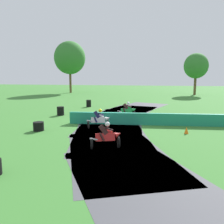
% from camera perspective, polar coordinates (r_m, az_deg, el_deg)
% --- Properties ---
extents(ground_plane, '(120.00, 120.00, 0.00)m').
position_cam_1_polar(ground_plane, '(18.42, -0.25, -2.90)').
color(ground_plane, '#38752D').
extents(track_asphalt, '(9.40, 29.02, 0.01)m').
position_cam_1_polar(track_asphalt, '(18.34, 2.92, -2.95)').
color(track_asphalt, '#47474C').
rests_on(track_asphalt, ground).
extents(safety_barrier, '(17.15, 1.42, 0.90)m').
position_cam_1_polar(safety_barrier, '(18.57, 16.56, -1.77)').
color(safety_barrier, '#1E8466').
rests_on(safety_barrier, ground).
extents(motorcycle_lead_green, '(1.68, 0.68, 1.42)m').
position_cam_1_polar(motorcycle_lead_green, '(21.18, 3.69, 0.49)').
color(motorcycle_lead_green, black).
rests_on(motorcycle_lead_green, ground).
extents(motorcycle_chase_white, '(1.67, 0.96, 1.43)m').
position_cam_1_polar(motorcycle_chase_white, '(17.01, -3.05, -1.68)').
color(motorcycle_chase_white, black).
rests_on(motorcycle_chase_white, ground).
extents(motorcycle_trailing_red, '(1.68, 1.15, 1.43)m').
position_cam_1_polar(motorcycle_trailing_red, '(12.51, -1.32, -5.65)').
color(motorcycle_trailing_red, black).
rests_on(motorcycle_trailing_red, ground).
extents(tire_stack_near, '(0.56, 0.56, 0.80)m').
position_cam_1_polar(tire_stack_near, '(27.98, -5.56, 2.04)').
color(tire_stack_near, black).
rests_on(tire_stack_near, ground).
extents(tire_stack_mid_a, '(0.65, 0.65, 0.80)m').
position_cam_1_polar(tire_stack_mid_a, '(22.74, -12.13, 0.24)').
color(tire_stack_mid_a, black).
rests_on(tire_stack_mid_a, ground).
extents(tire_stack_mid_b, '(0.71, 0.71, 0.60)m').
position_cam_1_polar(tire_stack_mid_b, '(17.03, -17.05, -3.27)').
color(tire_stack_mid_b, black).
rests_on(tire_stack_mid_b, ground).
extents(traffic_cone, '(0.28, 0.28, 0.44)m').
position_cam_1_polar(traffic_cone, '(16.24, 17.27, -4.17)').
color(traffic_cone, orange).
rests_on(traffic_cone, ground).
extents(tree_far_left, '(6.09, 6.09, 10.07)m').
position_cam_1_polar(tree_far_left, '(48.99, -10.00, 12.54)').
color(tree_far_left, brown).
rests_on(tree_far_left, ground).
extents(tree_far_right, '(4.27, 4.27, 7.42)m').
position_cam_1_polar(tree_far_right, '(46.10, 19.33, 10.28)').
color(tree_far_right, brown).
rests_on(tree_far_right, ground).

